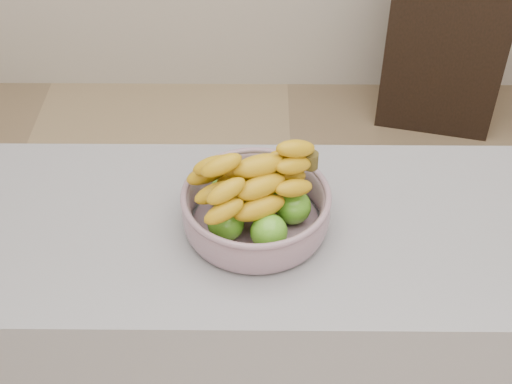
# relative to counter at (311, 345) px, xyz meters

# --- Properties ---
(counter) EXTENTS (2.00, 0.60, 0.90)m
(counter) POSITION_rel_counter_xyz_m (0.00, 0.00, 0.00)
(counter) COLOR gray
(counter) RESTS_ON ground
(cabinet) EXTENTS (0.61, 0.53, 0.94)m
(cabinet) POSITION_rel_counter_xyz_m (0.71, 1.77, 0.02)
(cabinet) COLOR black
(cabinet) RESTS_ON ground
(fruit_bowl) EXTENTS (0.33, 0.33, 0.20)m
(fruit_bowl) POSITION_rel_counter_xyz_m (-0.15, -0.00, 0.51)
(fruit_bowl) COLOR #98A3B7
(fruit_bowl) RESTS_ON counter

